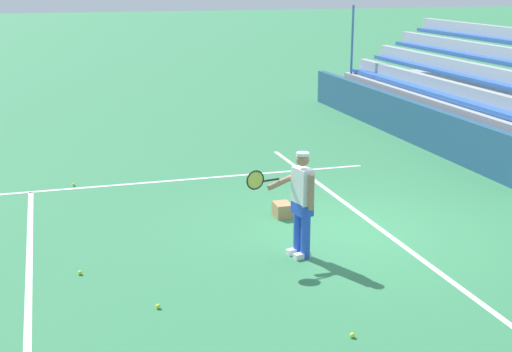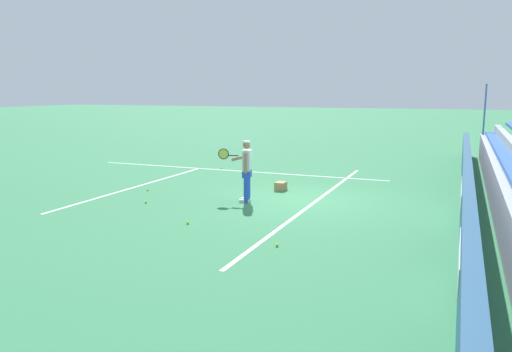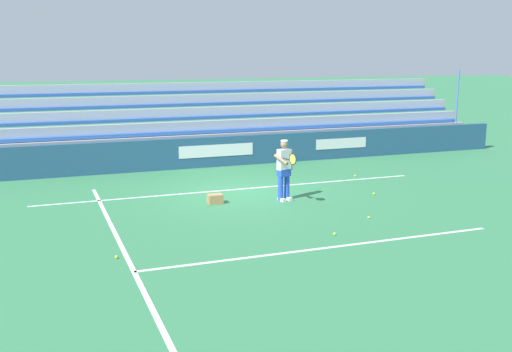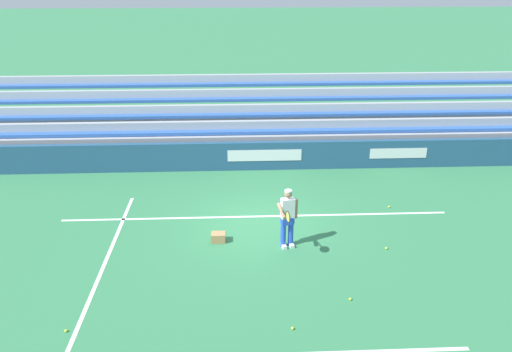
# 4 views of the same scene
# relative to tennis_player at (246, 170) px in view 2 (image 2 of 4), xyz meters

# --- Properties ---
(ground_plane) EXTENTS (160.00, 160.00, 0.00)m
(ground_plane) POSITION_rel_tennis_player_xyz_m (0.78, -1.31, -0.89)
(ground_plane) COLOR #337A4C
(court_baseline_white) EXTENTS (12.00, 0.10, 0.01)m
(court_baseline_white) POSITION_rel_tennis_player_xyz_m (0.78, -1.81, -0.89)
(court_baseline_white) COLOR white
(court_baseline_white) RESTS_ON ground
(court_sideline_white) EXTENTS (0.10, 12.00, 0.01)m
(court_sideline_white) POSITION_rel_tennis_player_xyz_m (4.89, 2.69, -0.89)
(court_sideline_white) COLOR white
(court_sideline_white) RESTS_ON ground
(court_service_line_white) EXTENTS (8.22, 0.10, 0.01)m
(court_service_line_white) POSITION_rel_tennis_player_xyz_m (0.78, 4.19, -0.89)
(court_service_line_white) COLOR white
(court_service_line_white) RESTS_ON ground
(back_wall_sponsor_board) EXTENTS (25.45, 0.25, 1.10)m
(back_wall_sponsor_board) POSITION_rel_tennis_player_xyz_m (0.77, -5.71, -0.34)
(back_wall_sponsor_board) COLOR navy
(back_wall_sponsor_board) RESTS_ON ground
(tennis_player) EXTENTS (0.59, 1.06, 1.71)m
(tennis_player) POSITION_rel_tennis_player_xyz_m (0.00, 0.00, 0.00)
(tennis_player) COLOR blue
(tennis_player) RESTS_ON ground
(ball_box_cardboard) EXTENTS (0.40, 0.30, 0.26)m
(ball_box_cardboard) POSITION_rel_tennis_player_xyz_m (1.92, -0.35, -0.76)
(ball_box_cardboard) COLOR #A87F51
(ball_box_cardboard) RESTS_ON ground
(tennis_ball_stray_back) EXTENTS (0.07, 0.07, 0.07)m
(tennis_ball_stray_back) POSITION_rel_tennis_player_xyz_m (-3.56, -2.22, -0.86)
(tennis_ball_stray_back) COLOR #CCE533
(tennis_ball_stray_back) RESTS_ON ground
(tennis_ball_near_player) EXTENTS (0.07, 0.07, 0.07)m
(tennis_ball_near_player) POSITION_rel_tennis_player_xyz_m (0.23, 3.45, -0.86)
(tennis_ball_near_player) COLOR #CCE533
(tennis_ball_near_player) RESTS_ON ground
(tennis_ball_by_box) EXTENTS (0.07, 0.07, 0.07)m
(tennis_ball_by_box) POSITION_rel_tennis_player_xyz_m (5.10, 3.31, -0.86)
(tennis_ball_by_box) COLOR #CCE533
(tennis_ball_by_box) RESTS_ON ground
(tennis_ball_far_left) EXTENTS (0.07, 0.07, 0.07)m
(tennis_ball_far_left) POSITION_rel_tennis_player_xyz_m (-2.74, 0.30, -0.86)
(tennis_ball_far_left) COLOR #CCE533
(tennis_ball_far_left) RESTS_ON ground
(tennis_ball_toward_net) EXTENTS (0.07, 0.07, 0.07)m
(tennis_ball_toward_net) POSITION_rel_tennis_player_xyz_m (-1.24, 2.50, -0.86)
(tennis_ball_toward_net) COLOR #CCE533
(tennis_ball_toward_net) RESTS_ON ground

